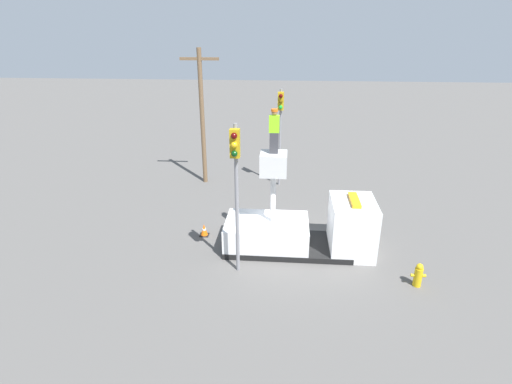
{
  "coord_description": "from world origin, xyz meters",
  "views": [
    {
      "loc": [
        -0.12,
        -15.26,
        8.88
      ],
      "look_at": [
        -1.3,
        -0.95,
        2.97
      ],
      "focal_mm": 28.0,
      "sensor_mm": 36.0,
      "label": 1
    }
  ],
  "objects": [
    {
      "name": "traffic_light_pole",
      "position": [
        -1.93,
        -2.03,
        4.14
      ],
      "size": [
        0.34,
        0.57,
        5.88
      ],
      "color": "gray",
      "rests_on": "ground"
    },
    {
      "name": "fire_hydrant",
      "position": [
        4.83,
        -2.4,
        0.46
      ],
      "size": [
        0.54,
        0.3,
        0.94
      ],
      "color": "gold",
      "rests_on": "ground"
    },
    {
      "name": "worker",
      "position": [
        -0.67,
        0.0,
        5.16
      ],
      "size": [
        0.4,
        0.26,
        1.75
      ],
      "color": "#38383D",
      "rests_on": "bucket_truck"
    },
    {
      "name": "ground_plane",
      "position": [
        0.0,
        0.0,
        0.0
      ],
      "size": [
        120.0,
        120.0,
        0.0
      ],
      "primitive_type": "plane",
      "color": "#565451"
    },
    {
      "name": "utility_pole",
      "position": [
        -5.17,
        7.7,
        4.27
      ],
      "size": [
        2.2,
        0.26,
        7.9
      ],
      "color": "brown",
      "rests_on": "ground"
    },
    {
      "name": "traffic_cone_rear",
      "position": [
        -3.84,
        0.8,
        0.27
      ],
      "size": [
        0.41,
        0.41,
        0.57
      ],
      "color": "black",
      "rests_on": "ground"
    },
    {
      "name": "bucket_truck",
      "position": [
        0.67,
        0.0,
        0.91
      ],
      "size": [
        6.29,
        2.45,
        4.28
      ],
      "color": "black",
      "rests_on": "ground"
    },
    {
      "name": "traffic_light_across",
      "position": [
        -0.59,
        7.44,
        4.05
      ],
      "size": [
        0.34,
        0.57,
        5.74
      ],
      "color": "gray",
      "rests_on": "ground"
    }
  ]
}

